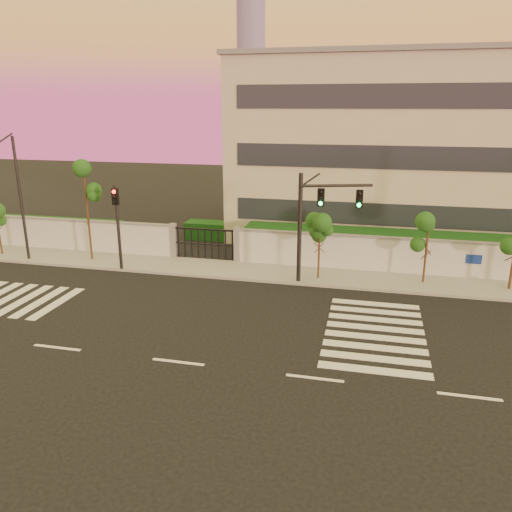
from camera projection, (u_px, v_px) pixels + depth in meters
The scene contains 13 objects.
ground at pixel (178, 362), 18.24m from camera, with size 120.00×120.00×0.00m, color black.
sidewalk at pixel (248, 271), 28.00m from camera, with size 60.00×3.00×0.15m, color gray.
perimeter_wall at pixel (255, 247), 29.09m from camera, with size 60.00×0.36×2.20m.
hedge_row at pixel (282, 240), 31.49m from camera, with size 41.00×4.25×1.80m.
institutional_building at pixel (411, 147), 34.99m from camera, with size 24.40×12.40×12.25m.
distant_skyscraper at pixel (251, 4), 275.17m from camera, with size 16.00×16.00×118.00m.
road_markings at pixel (176, 317), 22.08m from camera, with size 57.00×7.62×0.02m.
street_tree_c at pixel (86, 190), 28.78m from camera, with size 1.53×1.22×5.89m.
street_tree_d at pixel (320, 233), 25.99m from camera, with size 1.30×1.04×3.53m.
street_tree_e at pixel (428, 232), 25.28m from camera, with size 1.38×1.10×3.84m.
traffic_signal_main at pixel (314, 216), 25.04m from camera, with size 3.61×1.17×5.80m.
traffic_signal_secondary at pixel (117, 217), 27.31m from camera, with size 0.38×0.36×4.92m.
streetlight_west at pixel (18, 193), 28.71m from camera, with size 0.46×1.85×7.70m.
Camera 1 is at (6.46, -15.25, 9.03)m, focal length 35.00 mm.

